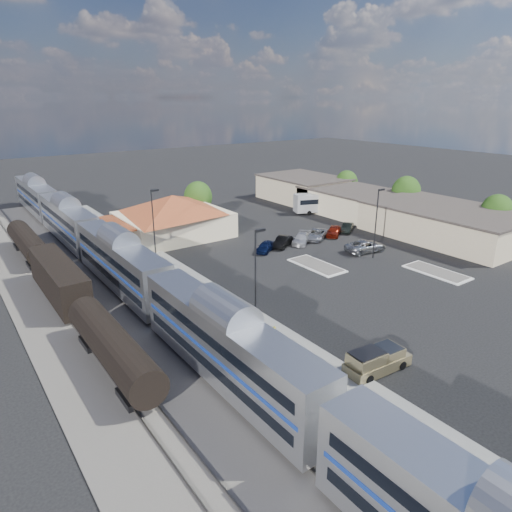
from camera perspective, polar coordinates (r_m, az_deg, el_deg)
ground at (r=52.78m, az=5.87°, el=-2.76°), size 280.00×280.00×0.00m
railbed at (r=49.95m, az=-19.16°, el=-5.02°), size 16.00×100.00×0.12m
platform at (r=51.12m, az=-8.86°, el=-3.54°), size 5.50×92.00×0.18m
passenger_train at (r=50.42m, az=-16.54°, el=-1.06°), size 3.00×104.00×5.55m
freight_cars at (r=50.73m, az=-23.39°, el=-2.91°), size 2.80×46.00×4.00m
station_depot at (r=68.69m, az=-10.36°, el=4.97°), size 18.35×12.24×6.20m
buildings_east at (r=81.02m, az=14.25°, el=6.22°), size 14.40×51.40×4.80m
traffic_island_south at (r=56.65m, az=7.59°, el=-1.16°), size 3.30×7.50×0.21m
traffic_island_north at (r=58.10m, az=21.66°, el=-1.87°), size 3.30×7.50×0.21m
lamp_plat_s at (r=40.10m, az=0.04°, el=-1.70°), size 1.08×0.25×9.00m
lamp_plat_n at (r=58.57m, az=-12.66°, el=4.59°), size 1.08×0.25×9.00m
lamp_lot at (r=59.52m, az=14.87°, el=4.64°), size 1.08×0.25×9.00m
tree_east_a at (r=75.87m, az=27.89°, el=4.98°), size 4.56×4.56×6.42m
tree_east_b at (r=83.90m, az=18.24°, el=7.65°), size 4.94×4.94×6.96m
tree_east_c at (r=92.76m, az=11.24°, el=8.98°), size 4.41×4.41×6.21m
tree_depot at (r=77.04m, az=-7.26°, el=7.34°), size 4.71×4.71×6.63m
pickup_truck at (r=36.47m, az=14.96°, el=-12.48°), size 5.54×2.31×1.88m
suv at (r=62.91m, az=13.58°, el=1.22°), size 6.15×3.48×1.62m
coach_bus at (r=83.07m, az=8.57°, el=6.75°), size 11.20×6.14×3.55m
person_a at (r=38.35m, az=2.30°, el=-9.86°), size 0.61×0.73×1.69m
person_b at (r=41.09m, az=-0.75°, el=-7.76°), size 0.87×0.98×1.67m
parked_car_a at (r=61.22m, az=1.18°, el=1.16°), size 4.35×3.50×1.39m
parked_car_b at (r=63.31m, az=3.33°, el=1.79°), size 4.65×3.64×1.48m
parked_car_c at (r=65.08m, az=5.70°, el=2.18°), size 5.05×4.50×1.41m
parked_car_d at (r=67.36m, az=7.58°, el=2.71°), size 5.65×4.80×1.44m
parked_car_e at (r=69.31m, az=9.70°, el=3.10°), size 4.65×4.07×1.52m
parked_car_f at (r=71.77m, az=11.34°, el=3.49°), size 4.21×3.48×1.35m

